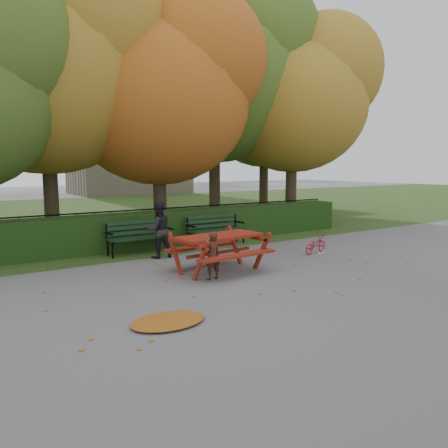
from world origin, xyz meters
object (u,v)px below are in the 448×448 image
adult (158,230)px  tree_d (226,70)px  tree_e (303,95)px  child (212,256)px  tree_c (170,88)px  bicycle (315,244)px  tree_g (273,103)px  bench_left (139,234)px  bench_right (215,227)px  picnic_table (219,243)px  tree_b (59,61)px

adult → tree_d: bearing=-134.8°
tree_e → child: bearing=-144.5°
tree_c → child: bearing=-109.0°
tree_e → bicycle: tree_e is taller
tree_d → child: (-4.98, -6.90, -5.48)m
tree_g → child: bearing=-135.0°
adult → child: bearing=94.6°
bench_left → tree_g: bearing=32.2°
tree_c → bench_right: size_ratio=4.44×
tree_g → tree_e: bearing=-114.4°
tree_e → bench_right: (-5.42, -2.07, -4.56)m
bench_left → picnic_table: size_ratio=0.88×
tree_d → bench_right: size_ratio=5.32×
tree_b → tree_e: (8.97, -0.98, -0.32)m
child → bicycle: 3.83m
tree_e → tree_g: bearing=65.6°
bench_right → bicycle: 3.05m
tree_e → picnic_table: size_ratio=3.98×
child → tree_g: bearing=-136.9°
tree_g → picnic_table: tree_g is taller
tree_g → picnic_table: 13.52m
tree_d → bicycle: 8.50m
tree_b → adult: (1.33, -3.85, -4.68)m
tree_c → adult: bearing=-122.5°
tree_c → bench_left: (-2.13, -2.26, -4.30)m
tree_d → bench_left: (-5.18, -3.53, -5.46)m
tree_g → picnic_table: size_ratio=4.17×
tree_e → bench_right: bearing=-159.1°
tree_d → tree_e: 3.15m
tree_g → picnic_table: bearing=-135.0°
tree_e → child: 10.42m
tree_d → adult: tree_d is taller
tree_b → tree_c: (3.28, -0.78, -0.58)m
tree_d → bench_left: size_ratio=5.32×
bench_right → bicycle: bench_right is taller
child → adult: size_ratio=0.70×
bicycle → child: bearing=88.7°
tree_e → adult: bearing=-159.4°
tree_b → bench_right: bearing=-40.7°
bench_left → picnic_table: 2.97m
tree_c → bicycle: bearing=-69.6°
tree_g → child: tree_g is taller
child → bicycle: size_ratio=1.09×
picnic_table → adult: 2.15m
tree_c → bench_left: 5.31m
tree_c → child: 7.35m
tree_e → bicycle: size_ratio=8.81×
tree_b → bench_left: bearing=-69.4°
bench_left → tree_c: bearing=46.6°
tree_g → bench_right: tree_g is taller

